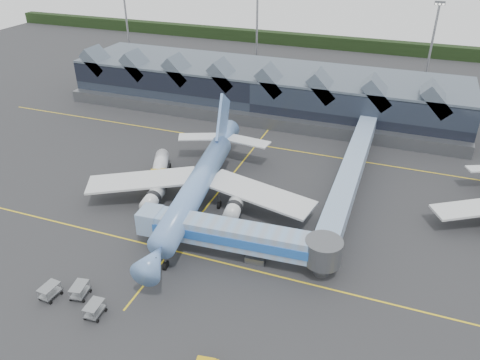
% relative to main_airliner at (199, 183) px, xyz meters
% --- Properties ---
extents(ground, '(260.00, 260.00, 0.00)m').
position_rel_main_airliner_xyz_m(ground, '(1.24, -3.91, -4.00)').
color(ground, '#28282B').
rests_on(ground, ground).
extents(taxi_stripes, '(120.00, 60.00, 0.01)m').
position_rel_main_airliner_xyz_m(taxi_stripes, '(1.24, 6.09, -3.99)').
color(taxi_stripes, yellow).
rests_on(taxi_stripes, ground).
extents(tree_line_far, '(260.00, 4.00, 4.00)m').
position_rel_main_airliner_xyz_m(tree_line_far, '(1.24, 106.09, -2.00)').
color(tree_line_far, black).
rests_on(tree_line_far, ground).
extents(terminal, '(90.00, 22.25, 12.52)m').
position_rel_main_airliner_xyz_m(terminal, '(-3.83, 43.44, 0.88)').
color(terminal, black).
rests_on(terminal, ground).
extents(light_masts, '(132.40, 42.56, 22.45)m').
position_rel_main_airliner_xyz_m(light_masts, '(22.24, 58.89, 8.49)').
color(light_masts, gray).
rests_on(light_masts, ground).
extents(main_airliner, '(36.47, 42.31, 13.60)m').
position_rel_main_airliner_xyz_m(main_airliner, '(0.00, 0.00, 0.00)').
color(main_airliner, '#628BC6').
rests_on(main_airliner, ground).
extents(jet_bridge, '(27.59, 5.66, 5.24)m').
position_rel_main_airliner_xyz_m(jet_bridge, '(11.48, -10.01, -0.62)').
color(jet_bridge, '#7DA3D1').
rests_on(jet_bridge, ground).
extents(fuel_truck, '(6.11, 9.92, 3.41)m').
position_rel_main_airliner_xyz_m(fuel_truck, '(-10.21, 5.93, -2.09)').
color(fuel_truck, black).
rests_on(fuel_truck, ground).
extents(baggage_carts, '(8.53, 4.62, 1.72)m').
position_rel_main_airliner_xyz_m(baggage_carts, '(-4.78, -24.76, -3.03)').
color(baggage_carts, gray).
rests_on(baggage_carts, ground).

